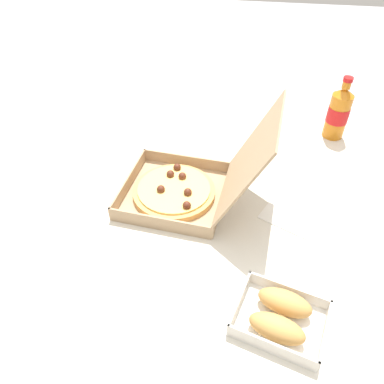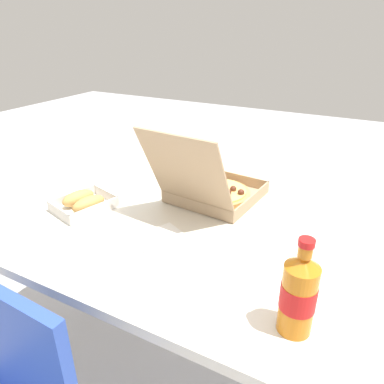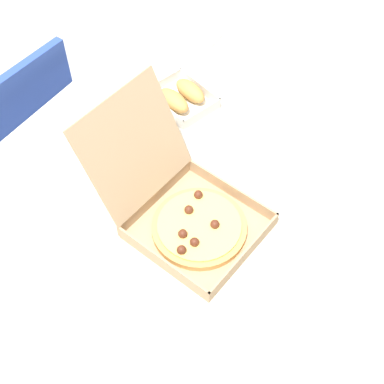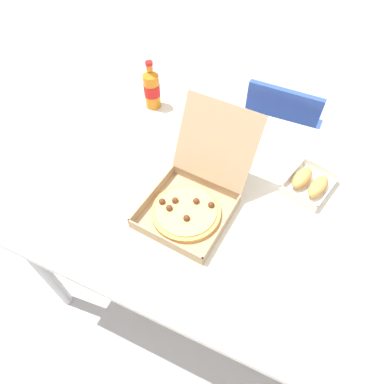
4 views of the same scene
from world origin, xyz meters
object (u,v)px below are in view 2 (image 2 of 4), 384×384
(pizza_box_open, at_px, (212,190))
(bread_side_box, at_px, (84,202))
(paper_menu, at_px, (168,245))
(cola_bottle, at_px, (298,294))

(pizza_box_open, bearing_deg, bread_side_box, 35.97)
(paper_menu, bearing_deg, bread_side_box, 16.91)
(pizza_box_open, bearing_deg, cola_bottle, 131.26)
(bread_side_box, bearing_deg, pizza_box_open, -144.03)
(pizza_box_open, bearing_deg, paper_menu, 91.73)
(bread_side_box, distance_m, cola_bottle, 0.80)
(pizza_box_open, xyz_separation_m, cola_bottle, (-0.41, 0.47, 0.05))
(bread_side_box, distance_m, paper_menu, 0.38)
(bread_side_box, relative_size, cola_bottle, 1.00)
(paper_menu, bearing_deg, cola_bottle, -174.05)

